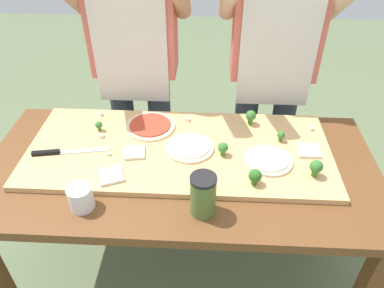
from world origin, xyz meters
name	(u,v)px	position (x,y,z in m)	size (l,w,h in m)	color
ground_plane	(183,275)	(0.00, 0.00, 0.00)	(8.00, 8.00, 0.00)	#60704C
prep_table	(181,184)	(0.00, 0.00, 0.66)	(1.58, 0.75, 0.77)	brown
cutting_board	(179,150)	(-0.01, 0.08, 0.78)	(1.25, 0.54, 0.02)	tan
chefs_knife	(60,152)	(-0.49, 0.02, 0.80)	(0.31, 0.07, 0.02)	#B7BABF
pizza_whole_white_garlic	(190,147)	(0.03, 0.07, 0.80)	(0.20, 0.20, 0.02)	beige
pizza_whole_cheese_artichoke	(269,160)	(0.35, 0.01, 0.80)	(0.19, 0.19, 0.02)	beige
pizza_whole_tomato_red	(150,126)	(-0.15, 0.22, 0.80)	(0.22, 0.22, 0.02)	beige
pizza_slice_near_right	(111,176)	(-0.25, -0.11, 0.80)	(0.09, 0.09, 0.01)	beige
pizza_slice_near_left	(135,153)	(-0.19, 0.03, 0.80)	(0.08, 0.08, 0.01)	beige
pizza_slice_center	(308,151)	(0.52, 0.08, 0.80)	(0.09, 0.09, 0.01)	beige
broccoli_floret_center_right	(251,116)	(0.29, 0.27, 0.83)	(0.05, 0.05, 0.07)	#3F7220
broccoli_floret_back_left	(316,167)	(0.51, -0.06, 0.83)	(0.05, 0.05, 0.07)	#3F7220
broccoli_floret_center_left	(99,125)	(-0.37, 0.18, 0.82)	(0.03, 0.03, 0.05)	#3F7220
broccoli_floret_back_mid	(255,176)	(0.28, -0.12, 0.83)	(0.05, 0.05, 0.06)	#366618
broccoli_floret_front_left	(223,148)	(0.17, 0.04, 0.83)	(0.04, 0.04, 0.06)	#3F7220
broccoli_floret_front_right	(281,135)	(0.41, 0.15, 0.82)	(0.03, 0.03, 0.05)	#3F7220
cheese_crumble_a	(188,120)	(0.01, 0.28, 0.80)	(0.02, 0.02, 0.02)	silver
cheese_crumble_b	(101,114)	(-0.40, 0.30, 0.80)	(0.02, 0.02, 0.02)	white
cheese_crumble_c	(311,129)	(0.56, 0.23, 0.80)	(0.02, 0.02, 0.02)	silver
cheese_crumble_d	(102,136)	(-0.35, 0.13, 0.80)	(0.02, 0.02, 0.02)	white
cheese_crumble_e	(109,154)	(-0.29, 0.01, 0.80)	(0.01, 0.01, 0.01)	silver
flour_cup	(81,199)	(-0.33, -0.24, 0.81)	(0.09, 0.09, 0.09)	white
sauce_jar	(203,195)	(0.10, -0.24, 0.85)	(0.09, 0.09, 0.16)	#517033
cook_left	(135,52)	(-0.26, 0.55, 1.00)	(0.54, 0.39, 1.67)	#333847
cook_right	(274,55)	(0.40, 0.55, 1.00)	(0.54, 0.39, 1.67)	#333847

